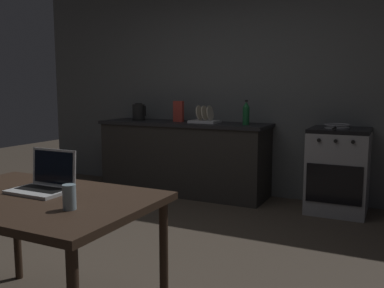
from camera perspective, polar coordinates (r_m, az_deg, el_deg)
The scene contains 12 objects.
ground_plane at distance 3.36m, azimuth -9.58°, elevation -15.35°, with size 12.00×12.00×0.00m, color #473D33.
back_wall at distance 5.15m, azimuth 9.02°, elevation 7.79°, with size 6.40×0.10×2.66m, color #5A5D5E.
kitchen_counter at distance 5.21m, azimuth -1.13°, elevation -1.85°, with size 2.16×0.64×0.90m.
stove_oven at distance 4.67m, azimuth 19.43°, elevation -3.43°, with size 0.60×0.62×0.90m.
dining_table at distance 2.40m, azimuth -20.73°, elevation -8.35°, with size 1.29×0.84×0.74m.
laptop at distance 2.46m, azimuth -19.67°, elevation -5.08°, with size 0.32×0.24×0.23m.
electric_kettle at distance 5.49m, azimuth -7.33°, elevation 4.37°, with size 0.19×0.17×0.22m.
bottle at distance 4.78m, azimuth 7.44°, elevation 4.22°, with size 0.08×0.08×0.28m.
frying_pan at distance 4.58m, azimuth 19.30°, elevation 2.35°, with size 0.27×0.44×0.05m.
drinking_glass at distance 2.06m, azimuth -16.50°, elevation -7.00°, with size 0.06×0.06×0.12m.
cereal_box at distance 5.21m, azimuth -1.86°, elevation 4.51°, with size 0.13×0.05×0.26m.
dish_rack at distance 5.03m, azimuth 1.76°, elevation 3.46°, with size 0.34×0.26×0.21m.
Camera 1 is at (1.84, -2.50, 1.31)m, focal length 38.82 mm.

